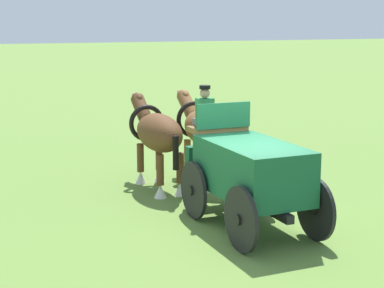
% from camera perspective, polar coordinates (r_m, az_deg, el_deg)
% --- Properties ---
extents(ground_plane, '(220.00, 220.00, 0.00)m').
position_cam_1_polar(ground_plane, '(12.81, 5.39, -7.69)').
color(ground_plane, olive).
extents(show_wagon, '(5.64, 1.80, 2.77)m').
position_cam_1_polar(show_wagon, '(12.60, 5.15, -2.37)').
color(show_wagon, '#195B38').
rests_on(show_wagon, ground).
extents(draft_horse_near, '(3.14, 0.96, 2.26)m').
position_cam_1_polar(draft_horse_near, '(15.47, -3.20, 0.93)').
color(draft_horse_near, brown).
rests_on(draft_horse_near, ground).
extents(draft_horse_off, '(3.01, 0.98, 2.29)m').
position_cam_1_polar(draft_horse_off, '(15.95, 1.20, 1.34)').
color(draft_horse_off, brown).
rests_on(draft_horse_off, ground).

